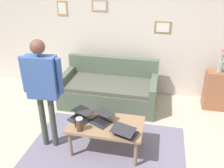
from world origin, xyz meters
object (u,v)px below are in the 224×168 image
Objects in this scene: laptop_left at (125,132)px; person_standing at (43,82)px; coffee_table at (106,127)px; french_press at (80,124)px; laptop_right at (81,117)px; couch at (109,90)px; flower_vase at (221,65)px; laptop_center at (101,119)px; side_shelf at (215,90)px.

laptop_left is 0.23× the size of person_standing.
french_press is (0.32, 0.22, 0.15)m from coffee_table.
laptop_right is at bearing -16.87° from laptop_left.
couch is 8.22× the size of french_press.
laptop_right is 2.75m from flower_vase.
coffee_table is at bearing 150.59° from laptop_center.
couch is 2.43× the size of side_shelf.
person_standing is (1.19, -0.11, 0.57)m from laptop_left.
laptop_right is at bearing -4.89° from coffee_table.
side_shelf is at bearing -138.37° from french_press.
side_shelf reaches higher than laptop_center.
flower_vase is (-1.48, -1.83, 0.39)m from laptop_left.
side_shelf is at bearing -172.40° from couch.
person_standing is at bearing 66.98° from couch.
couch reaches higher than coffee_table.
side_shelf is (-2.19, -1.62, -0.14)m from laptop_right.
laptop_right is at bearing 84.38° from couch.
side_shelf is (-1.87, -1.61, -0.14)m from laptop_center.
coffee_table is 0.64× the size of person_standing.
person_standing is (0.62, 1.45, 0.79)m from couch.
laptop_left is at bearing 163.13° from laptop_right.
couch reaches higher than side_shelf.
couch is 4.46× the size of laptop_center.
side_shelf is (-2.06, -0.27, 0.08)m from couch.
laptop_left is 0.93× the size of laptop_center.
couch is 4.80× the size of laptop_left.
laptop_right is (0.40, -0.03, 0.10)m from coffee_table.
laptop_left is at bearing 174.92° from person_standing.
french_press is (0.06, 1.60, 0.28)m from couch.
laptop_center reaches higher than coffee_table.
flower_vase reaches higher than french_press.
french_press is 0.30× the size of side_shelf.
person_standing is at bearing 8.48° from laptop_center.
flower_vase is 3.19m from person_standing.
coffee_table is 0.42m from french_press.
laptop_center is 0.95× the size of flower_vase.
flower_vase is (-2.12, -1.88, 0.33)m from french_press.
french_press is at bearing 41.59° from flower_vase.
flower_vase reaches higher than side_shelf.
laptop_left is 2.36m from side_shelf.
laptop_center is at bearing -30.27° from laptop_left.
laptop_left is 0.95× the size of laptop_right.
french_press is 0.52× the size of flower_vase.
laptop_right is (0.32, 0.01, -0.00)m from laptop_center.
laptop_right reaches higher than coffee_table.
side_shelf is (-1.79, -1.66, -0.04)m from coffee_table.
laptop_left is at bearing 149.50° from coffee_table.
couch reaches higher than laptop_center.
laptop_right is (0.13, 1.35, 0.22)m from couch.
french_press is at bearing 3.95° from laptop_left.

